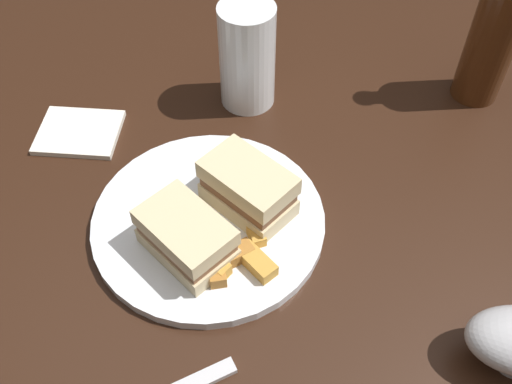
{
  "coord_description": "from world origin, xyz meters",
  "views": [
    {
      "loc": [
        -0.07,
        -0.47,
        1.29
      ],
      "look_at": [
        -0.06,
        -0.02,
        0.75
      ],
      "focal_mm": 40.86,
      "sensor_mm": 36.0,
      "label": 1
    }
  ],
  "objects_px": {
    "napkin": "(79,132)",
    "sandwich_half_left": "(186,237)",
    "pint_glass": "(247,63)",
    "cider_bottle": "(496,31)",
    "sandwich_half_right": "(248,189)",
    "plate": "(209,221)"
  },
  "relations": [
    {
      "from": "plate",
      "to": "cider_bottle",
      "type": "height_order",
      "value": "cider_bottle"
    },
    {
      "from": "pint_glass",
      "to": "sandwich_half_left",
      "type": "bearing_deg",
      "value": -105.34
    },
    {
      "from": "plate",
      "to": "sandwich_half_right",
      "type": "height_order",
      "value": "sandwich_half_right"
    },
    {
      "from": "sandwich_half_right",
      "to": "napkin",
      "type": "relative_size",
      "value": 1.11
    },
    {
      "from": "napkin",
      "to": "sandwich_half_right",
      "type": "bearing_deg",
      "value": -32.16
    },
    {
      "from": "cider_bottle",
      "to": "pint_glass",
      "type": "bearing_deg",
      "value": 179.96
    },
    {
      "from": "napkin",
      "to": "plate",
      "type": "bearing_deg",
      "value": -41.74
    },
    {
      "from": "pint_glass",
      "to": "napkin",
      "type": "relative_size",
      "value": 1.37
    },
    {
      "from": "plate",
      "to": "sandwich_half_left",
      "type": "distance_m",
      "value": 0.06
    },
    {
      "from": "sandwich_half_right",
      "to": "plate",
      "type": "bearing_deg",
      "value": -160.49
    },
    {
      "from": "sandwich_half_left",
      "to": "cider_bottle",
      "type": "xyz_separation_m",
      "value": [
        0.41,
        0.27,
        0.07
      ]
    },
    {
      "from": "plate",
      "to": "napkin",
      "type": "bearing_deg",
      "value": 138.26
    },
    {
      "from": "plate",
      "to": "pint_glass",
      "type": "distance_m",
      "value": 0.24
    },
    {
      "from": "sandwich_half_left",
      "to": "pint_glass",
      "type": "xyz_separation_m",
      "value": [
        0.08,
        0.27,
        0.02
      ]
    },
    {
      "from": "pint_glass",
      "to": "sandwich_half_right",
      "type": "bearing_deg",
      "value": -91.36
    },
    {
      "from": "sandwich_half_right",
      "to": "napkin",
      "type": "xyz_separation_m",
      "value": [
        -0.23,
        0.14,
        -0.04
      ]
    },
    {
      "from": "napkin",
      "to": "sandwich_half_left",
      "type": "bearing_deg",
      "value": -52.56
    },
    {
      "from": "sandwich_half_left",
      "to": "cider_bottle",
      "type": "bearing_deg",
      "value": 33.85
    },
    {
      "from": "cider_bottle",
      "to": "sandwich_half_right",
      "type": "bearing_deg",
      "value": -148.16
    },
    {
      "from": "cider_bottle",
      "to": "napkin",
      "type": "height_order",
      "value": "cider_bottle"
    },
    {
      "from": "sandwich_half_left",
      "to": "napkin",
      "type": "relative_size",
      "value": 1.12
    },
    {
      "from": "sandwich_half_right",
      "to": "cider_bottle",
      "type": "xyz_separation_m",
      "value": [
        0.34,
        0.21,
        0.06
      ]
    }
  ]
}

